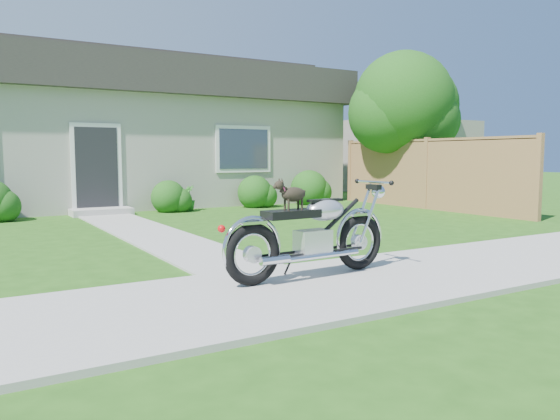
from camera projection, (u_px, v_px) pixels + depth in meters
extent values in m
plane|color=#235114|center=(400.00, 276.00, 6.44)|extent=(80.00, 80.00, 0.00)
cube|color=#9E9B93|center=(400.00, 274.00, 6.44)|extent=(24.00, 2.20, 0.04)
cube|color=#9E9B93|center=(147.00, 233.00, 9.95)|extent=(1.20, 8.00, 0.03)
cube|color=#A8A598|center=(125.00, 153.00, 16.55)|extent=(12.00, 6.00, 3.00)
cube|color=#2D2B28|center=(123.00, 86.00, 16.36)|extent=(12.60, 6.60, 1.00)
cube|color=#2D2B28|center=(122.00, 62.00, 16.29)|extent=(12.60, 2.00, 0.60)
cube|color=black|center=(97.00, 171.00, 13.25)|extent=(1.00, 0.06, 2.10)
cube|color=#9E9B93|center=(101.00, 212.00, 13.04)|extent=(1.40, 0.70, 0.16)
cube|color=#2D3847|center=(244.00, 149.00, 15.23)|extent=(1.70, 0.05, 1.30)
cube|color=#9F7447|center=(426.00, 175.00, 14.48)|extent=(0.08, 6.50, 1.80)
cube|color=#9F7447|center=(350.00, 170.00, 17.25)|extent=(0.12, 0.12, 1.90)
cube|color=#9F7447|center=(427.00, 173.00, 14.47)|extent=(0.12, 0.12, 1.90)
cube|color=#9F7447|center=(539.00, 177.00, 11.69)|extent=(0.12, 0.12, 1.90)
cube|color=#9F7447|center=(427.00, 140.00, 14.38)|extent=(0.08, 6.50, 0.08)
cylinder|color=#3D2B1C|center=(402.00, 163.00, 15.78)|extent=(0.28, 0.28, 2.39)
sphere|color=#1D4E14|center=(404.00, 102.00, 15.60)|extent=(2.86, 2.86, 2.86)
sphere|color=#1D4E14|center=(421.00, 118.00, 15.60)|extent=(2.10, 2.10, 2.10)
cylinder|color=#3D2B1C|center=(414.00, 158.00, 20.38)|extent=(0.28, 0.28, 2.64)
sphere|color=#1D4E14|center=(415.00, 105.00, 20.19)|extent=(3.17, 3.17, 3.17)
sphere|color=#1D4E14|center=(428.00, 120.00, 20.19)|extent=(2.32, 2.32, 2.32)
sphere|color=#1D4E14|center=(255.00, 193.00, 14.99)|extent=(0.95, 0.95, 0.95)
sphere|color=#1D4E14|center=(168.00, 197.00, 13.74)|extent=(0.87, 0.87, 0.87)
sphere|color=#1D4E14|center=(309.00, 189.00, 15.90)|extent=(1.08, 1.08, 1.08)
imported|color=#246B1D|center=(188.00, 198.00, 14.06)|extent=(0.42, 0.42, 0.65)
torus|color=black|center=(359.00, 242.00, 6.58)|extent=(0.67, 0.14, 0.67)
torus|color=black|center=(252.00, 254.00, 5.75)|extent=(0.67, 0.14, 0.67)
cube|color=silver|center=(313.00, 243.00, 6.19)|extent=(0.41, 0.26, 0.30)
ellipsoid|color=silver|center=(325.00, 210.00, 6.25)|extent=(0.52, 0.31, 0.26)
cube|color=black|center=(291.00, 214.00, 5.99)|extent=(0.66, 0.29, 0.09)
cube|color=silver|center=(360.00, 214.00, 6.55)|extent=(0.31, 0.15, 0.03)
cube|color=silver|center=(252.00, 222.00, 5.72)|extent=(0.31, 0.15, 0.03)
cylinder|color=silver|center=(374.00, 182.00, 6.63)|extent=(0.06, 0.60, 0.03)
sphere|color=silver|center=(378.00, 192.00, 6.68)|extent=(0.18, 0.18, 0.17)
cylinder|color=silver|center=(320.00, 256.00, 6.09)|extent=(1.10, 0.11, 0.06)
ellipsoid|color=black|center=(293.00, 194.00, 5.99)|extent=(0.31, 0.16, 0.16)
sphere|color=black|center=(279.00, 185.00, 5.87)|extent=(0.10, 0.10, 0.10)
cylinder|color=black|center=(285.00, 204.00, 5.98)|extent=(0.03, 0.03, 0.13)
cylinder|color=black|center=(289.00, 205.00, 5.92)|extent=(0.03, 0.03, 0.13)
cylinder|color=black|center=(298.00, 203.00, 6.07)|extent=(0.03, 0.03, 0.13)
cylinder|color=black|center=(302.00, 204.00, 6.02)|extent=(0.03, 0.03, 0.13)
torus|color=#BA3161|center=(283.00, 189.00, 5.90)|extent=(0.05, 0.09, 0.08)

